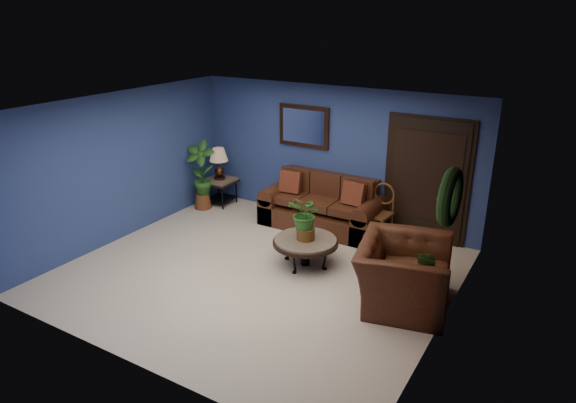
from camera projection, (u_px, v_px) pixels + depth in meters
The scene contains 18 objects.
floor at pixel (258, 272), 7.78m from camera, with size 5.50×5.50×0.00m, color beige.
wall_back at pixel (333, 155), 9.36m from camera, with size 5.50×0.04×2.50m, color navy.
wall_left at pixel (122, 166), 8.67m from camera, with size 0.04×5.00×2.50m, color navy.
wall_right_brick at pixel (450, 235), 6.03m from camera, with size 0.04×5.00×2.50m, color maroon.
ceiling at pixel (254, 107), 6.91m from camera, with size 5.50×5.00×0.02m, color silver.
crown_molding at pixel (459, 136), 5.63m from camera, with size 0.03×5.00×0.14m, color white.
wall_mirror at pixel (304, 126), 9.45m from camera, with size 1.02×0.06×0.77m, color #442414.
closet_door at pixel (426, 181), 8.56m from camera, with size 1.44×0.06×2.18m, color black.
wreath at pixel (450, 197), 5.94m from camera, with size 0.72×0.72×0.16m, color black.
sofa at pixel (323, 210), 9.33m from camera, with size 2.16×0.93×0.97m.
coffee_table at pixel (305, 242), 7.89m from camera, with size 1.01×1.01×0.44m.
end_table at pixel (220, 185), 10.39m from camera, with size 0.58×0.58×0.53m.
table_lamp at pixel (219, 160), 10.21m from camera, with size 0.37×0.37×0.62m.
side_chair at pixel (380, 208), 8.77m from camera, with size 0.46×0.46×0.98m.
armchair at pixel (403, 274), 6.82m from camera, with size 1.34×1.17×0.87m, color #492214.
coffee_plant at pixel (306, 216), 7.73m from camera, with size 0.60×0.55×0.70m.
floor_plant at pixel (423, 274), 6.96m from camera, with size 0.38×0.33×0.73m.
tall_plant at pixel (201, 173), 10.05m from camera, with size 0.67×0.53×1.37m.
Camera 1 is at (3.93, -5.70, 3.73)m, focal length 32.00 mm.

